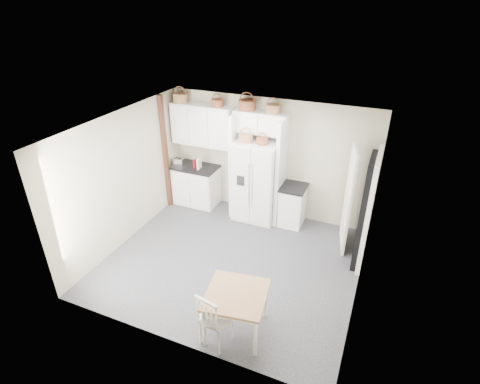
% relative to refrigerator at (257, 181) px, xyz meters
% --- Properties ---
extents(floor, '(4.50, 4.50, 0.00)m').
position_rel_refrigerator_xyz_m(floor, '(0.15, -1.66, -0.89)').
color(floor, '#292930').
rests_on(floor, ground).
extents(ceiling, '(4.50, 4.50, 0.00)m').
position_rel_refrigerator_xyz_m(ceiling, '(0.15, -1.66, 1.71)').
color(ceiling, white).
rests_on(ceiling, wall_back).
extents(wall_back, '(4.50, 0.00, 4.50)m').
position_rel_refrigerator_xyz_m(wall_back, '(0.15, 0.34, 0.41)').
color(wall_back, '#B6AE99').
rests_on(wall_back, floor).
extents(wall_left, '(0.00, 4.00, 4.00)m').
position_rel_refrigerator_xyz_m(wall_left, '(-2.10, -1.66, 0.41)').
color(wall_left, '#B6AE99').
rests_on(wall_left, floor).
extents(wall_right, '(0.00, 4.00, 4.00)m').
position_rel_refrigerator_xyz_m(wall_right, '(2.40, -1.66, 0.41)').
color(wall_right, '#B6AE99').
rests_on(wall_right, floor).
extents(refrigerator, '(0.92, 0.74, 1.78)m').
position_rel_refrigerator_xyz_m(refrigerator, '(0.00, 0.00, 0.00)').
color(refrigerator, silver).
rests_on(refrigerator, floor).
extents(base_cab_left, '(0.98, 0.62, 0.91)m').
position_rel_refrigerator_xyz_m(base_cab_left, '(-1.51, 0.04, -0.44)').
color(base_cab_left, silver).
rests_on(base_cab_left, floor).
extents(base_cab_right, '(0.48, 0.58, 0.85)m').
position_rel_refrigerator_xyz_m(base_cab_right, '(0.81, 0.04, -0.46)').
color(base_cab_right, silver).
rests_on(base_cab_right, floor).
extents(dining_table, '(0.97, 0.97, 0.71)m').
position_rel_refrigerator_xyz_m(dining_table, '(0.86, -3.11, -0.53)').
color(dining_table, brown).
rests_on(dining_table, floor).
extents(windsor_chair, '(0.56, 0.52, 0.97)m').
position_rel_refrigerator_xyz_m(windsor_chair, '(0.69, -3.41, -0.40)').
color(windsor_chair, silver).
rests_on(windsor_chair, floor).
extents(counter_left, '(1.02, 0.66, 0.04)m').
position_rel_refrigerator_xyz_m(counter_left, '(-1.51, 0.04, 0.04)').
color(counter_left, black).
rests_on(counter_left, base_cab_left).
extents(counter_right, '(0.52, 0.62, 0.04)m').
position_rel_refrigerator_xyz_m(counter_right, '(0.81, 0.04, -0.02)').
color(counter_right, black).
rests_on(counter_right, base_cab_right).
extents(toaster, '(0.27, 0.18, 0.17)m').
position_rel_refrigerator_xyz_m(toaster, '(-1.90, -0.06, 0.14)').
color(toaster, silver).
rests_on(toaster, counter_left).
extents(cookbook_red, '(0.06, 0.16, 0.23)m').
position_rel_refrigerator_xyz_m(cookbook_red, '(-1.45, -0.04, 0.17)').
color(cookbook_red, '#9F091B').
rests_on(cookbook_red, counter_left).
extents(cookbook_cream, '(0.05, 0.18, 0.27)m').
position_rel_refrigerator_xyz_m(cookbook_cream, '(-1.37, -0.04, 0.19)').
color(cookbook_cream, beige).
rests_on(cookbook_cream, counter_left).
extents(basket_upper_a, '(0.33, 0.33, 0.19)m').
position_rel_refrigerator_xyz_m(basket_upper_a, '(-1.85, 0.17, 1.56)').
color(basket_upper_a, brown).
rests_on(basket_upper_a, upper_cabinet).
extents(basket_upper_c, '(0.26, 0.26, 0.15)m').
position_rel_refrigerator_xyz_m(basket_upper_c, '(-0.97, 0.17, 1.54)').
color(basket_upper_c, brown).
rests_on(basket_upper_c, upper_cabinet).
extents(basket_bridge_a, '(0.35, 0.35, 0.20)m').
position_rel_refrigerator_xyz_m(basket_bridge_a, '(-0.31, 0.17, 1.56)').
color(basket_bridge_a, brown).
rests_on(basket_bridge_a, bridge_cabinet).
extents(basket_bridge_b, '(0.30, 0.30, 0.17)m').
position_rel_refrigerator_xyz_m(basket_bridge_b, '(0.24, 0.17, 1.55)').
color(basket_bridge_b, brown).
rests_on(basket_bridge_b, bridge_cabinet).
extents(basket_fridge_a, '(0.30, 0.30, 0.16)m').
position_rel_refrigerator_xyz_m(basket_fridge_a, '(-0.22, -0.10, 0.97)').
color(basket_fridge_a, brown).
rests_on(basket_fridge_a, refrigerator).
extents(basket_fridge_b, '(0.24, 0.24, 0.13)m').
position_rel_refrigerator_xyz_m(basket_fridge_b, '(0.13, -0.10, 0.95)').
color(basket_fridge_b, brown).
rests_on(basket_fridge_b, refrigerator).
extents(upper_cabinet, '(1.40, 0.34, 0.90)m').
position_rel_refrigerator_xyz_m(upper_cabinet, '(-1.35, 0.17, 1.01)').
color(upper_cabinet, silver).
rests_on(upper_cabinet, wall_back).
extents(bridge_cabinet, '(1.12, 0.34, 0.45)m').
position_rel_refrigerator_xyz_m(bridge_cabinet, '(0.00, 0.17, 1.24)').
color(bridge_cabinet, silver).
rests_on(bridge_cabinet, wall_back).
extents(fridge_panel_left, '(0.08, 0.60, 2.30)m').
position_rel_refrigerator_xyz_m(fridge_panel_left, '(-0.51, 0.04, 0.26)').
color(fridge_panel_left, silver).
rests_on(fridge_panel_left, floor).
extents(fridge_panel_right, '(0.08, 0.60, 2.30)m').
position_rel_refrigerator_xyz_m(fridge_panel_right, '(0.51, 0.04, 0.26)').
color(fridge_panel_right, silver).
rests_on(fridge_panel_right, floor).
extents(trim_post, '(0.09, 0.09, 2.60)m').
position_rel_refrigerator_xyz_m(trim_post, '(-2.05, -0.31, 0.41)').
color(trim_post, '#3A1D10').
rests_on(trim_post, floor).
extents(doorway_void, '(0.18, 0.85, 2.05)m').
position_rel_refrigerator_xyz_m(doorway_void, '(2.31, -0.66, 0.14)').
color(doorway_void, black).
rests_on(doorway_void, floor).
extents(door_slab, '(0.21, 0.79, 2.05)m').
position_rel_refrigerator_xyz_m(door_slab, '(1.95, -0.32, 0.14)').
color(door_slab, white).
rests_on(door_slab, floor).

